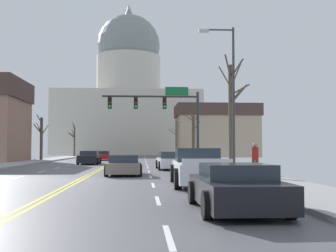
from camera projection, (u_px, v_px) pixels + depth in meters
ground at (80, 179)px, 21.03m from camera, size 20.00×180.00×0.20m
signal_gantry at (163, 109)px, 34.88m from camera, size 7.91×0.41×6.41m
street_lamp_right at (229, 87)px, 24.18m from camera, size 2.04×0.24×8.28m
capitol_building at (128, 100)px, 96.73m from camera, size 31.58×19.03×34.22m
sedan_near_00 at (171, 161)px, 31.04m from camera, size 2.08×4.68×1.28m
sedan_near_01 at (124, 166)px, 24.54m from camera, size 2.08×4.36×1.16m
pickup_truck_near_02 at (198, 168)px, 18.09m from camera, size 2.36×5.85×1.55m
sedan_near_03 at (236, 188)px, 10.77m from camera, size 2.08×4.34×1.18m
sedan_oncoming_00 at (89, 158)px, 40.94m from camera, size 2.05×4.63×1.26m
sedan_oncoming_01 at (102, 156)px, 53.78m from camera, size 2.19×4.71×1.15m
flank_building_02 at (216, 131)px, 71.66m from camera, size 13.66×8.76×8.69m
bare_tree_00 at (232, 113)px, 24.59m from camera, size 1.86×1.85×6.65m
bare_tree_01 at (41, 137)px, 50.78m from camera, size 1.57×1.54×5.33m
bare_tree_02 at (176, 138)px, 61.81m from camera, size 1.85×1.15×5.33m
bare_tree_03 at (74, 139)px, 74.19m from camera, size 1.46×2.11×5.86m
bare_tree_04 at (193, 137)px, 48.93m from camera, size 1.89×2.74×5.39m
pedestrian_00 at (255, 158)px, 20.95m from camera, size 0.35×0.34×1.69m
bicycle_parked at (254, 174)px, 17.58m from camera, size 0.12×1.77×0.85m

